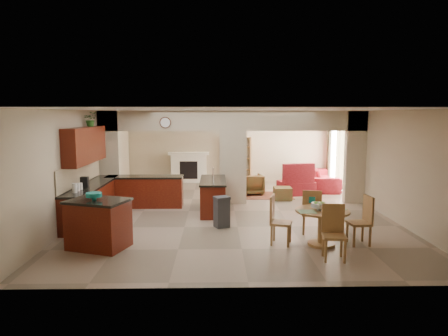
{
  "coord_description": "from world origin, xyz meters",
  "views": [
    {
      "loc": [
        -0.51,
        -10.93,
        2.69
      ],
      "look_at": [
        -0.29,
        0.3,
        1.18
      ],
      "focal_mm": 32.0,
      "sensor_mm": 36.0,
      "label": 1
    }
  ],
  "objects_px": {
    "dining_table": "(322,222)",
    "sofa": "(319,177)",
    "kitchen_island": "(99,224)",
    "armchair": "(251,184)"
  },
  "relations": [
    {
      "from": "dining_table",
      "to": "sofa",
      "type": "bearing_deg",
      "value": 75.92
    },
    {
      "from": "kitchen_island",
      "to": "sofa",
      "type": "distance_m",
      "value": 9.04
    },
    {
      "from": "dining_table",
      "to": "sofa",
      "type": "height_order",
      "value": "sofa"
    },
    {
      "from": "sofa",
      "to": "armchair",
      "type": "bearing_deg",
      "value": 118.37
    },
    {
      "from": "dining_table",
      "to": "armchair",
      "type": "bearing_deg",
      "value": 100.42
    },
    {
      "from": "dining_table",
      "to": "armchair",
      "type": "height_order",
      "value": "dining_table"
    },
    {
      "from": "kitchen_island",
      "to": "dining_table",
      "type": "xyz_separation_m",
      "value": [
        4.55,
        0.06,
        -0.0
      ]
    },
    {
      "from": "kitchen_island",
      "to": "armchair",
      "type": "xyz_separation_m",
      "value": [
        3.57,
        5.4,
        -0.16
      ]
    },
    {
      "from": "dining_table",
      "to": "armchair",
      "type": "distance_m",
      "value": 5.44
    },
    {
      "from": "kitchen_island",
      "to": "armchair",
      "type": "height_order",
      "value": "kitchen_island"
    }
  ]
}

